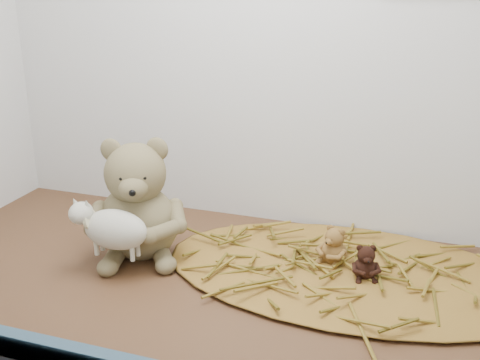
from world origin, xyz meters
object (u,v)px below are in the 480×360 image
(mini_teddy_brown, at_px, (366,260))
(main_teddy, at_px, (137,198))
(toy_lamb, at_px, (116,230))
(mini_teddy_tan, at_px, (335,244))

(mini_teddy_brown, bearing_deg, main_teddy, 164.66)
(toy_lamb, relative_size, mini_teddy_brown, 2.47)
(mini_teddy_brown, bearing_deg, toy_lamb, 175.52)
(mini_teddy_tan, relative_size, mini_teddy_brown, 1.14)
(toy_lamb, height_order, mini_teddy_tan, toy_lamb)
(toy_lamb, bearing_deg, mini_teddy_brown, 14.39)
(toy_lamb, distance_m, mini_teddy_brown, 0.44)
(toy_lamb, xyz_separation_m, mini_teddy_tan, (0.37, 0.15, -0.04))
(toy_lamb, bearing_deg, main_teddy, 90.00)
(toy_lamb, height_order, mini_teddy_brown, toy_lamb)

